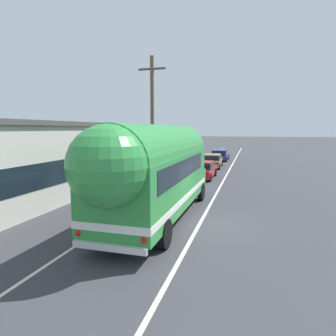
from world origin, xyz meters
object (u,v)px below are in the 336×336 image
object	(u,v)px
painted_bus	(155,169)
car_second	(212,160)
car_third	(220,154)
car_lead	(202,169)
utility_pole	(152,121)

from	to	relation	value
painted_bus	car_second	xyz separation A→B (m)	(-0.06, 18.93, -1.56)
car_second	car_third	distance (m)	7.07
painted_bus	car_lead	distance (m)	11.98
utility_pole	car_lead	distance (m)	6.80
painted_bus	car_lead	bearing A→B (deg)	89.70
car_second	car_third	size ratio (longest dim) A/B	1.05
car_second	car_third	bearing A→B (deg)	89.08
painted_bus	car_third	xyz separation A→B (m)	(0.06, 26.00, -1.52)
utility_pole	car_lead	size ratio (longest dim) A/B	1.98
painted_bus	car_second	distance (m)	18.99
car_second	car_lead	bearing A→B (deg)	-89.03
utility_pole	car_second	distance (m)	12.96
utility_pole	car_third	bearing A→B (deg)	82.74
utility_pole	car_second	size ratio (longest dim) A/B	1.76
painted_bus	car_second	size ratio (longest dim) A/B	2.40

